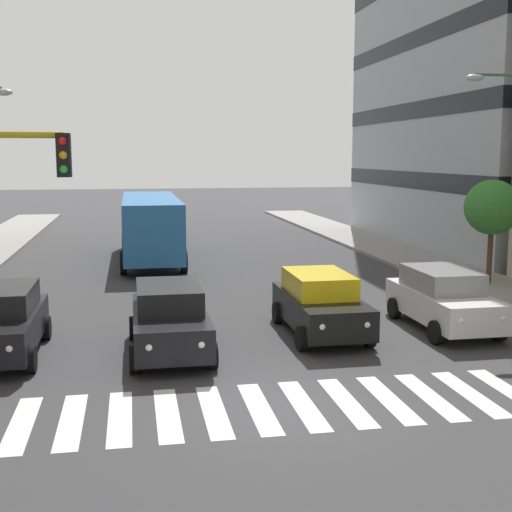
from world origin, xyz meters
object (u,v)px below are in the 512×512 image
at_px(bus_behind_traffic, 150,222).
at_px(car_1, 320,303).
at_px(car_0, 443,298).
at_px(street_tree_1, 492,208).
at_px(car_2, 169,318).
at_px(car_3, 0,321).

bearing_deg(bus_behind_traffic, car_1, 106.45).
bearing_deg(car_0, street_tree_1, -129.38).
bearing_deg(car_0, car_1, -0.65).
relative_size(car_2, street_tree_1, 1.14).
bearing_deg(car_1, car_0, 179.35).
height_order(car_0, street_tree_1, street_tree_1).
distance_m(car_3, bus_behind_traffic, 15.45).
xyz_separation_m(car_0, car_1, (3.65, -0.04, 0.00)).
xyz_separation_m(car_3, street_tree_1, (-16.60, -6.14, 2.12)).
height_order(car_0, car_2, same).
relative_size(car_0, bus_behind_traffic, 0.42).
distance_m(car_1, bus_behind_traffic, 14.92).
xyz_separation_m(car_0, street_tree_1, (-4.60, -5.61, 2.12)).
relative_size(car_0, car_2, 1.00).
bearing_deg(car_2, street_tree_1, -152.13).
bearing_deg(car_2, car_0, -172.85).
distance_m(car_0, car_3, 12.01).
height_order(bus_behind_traffic, street_tree_1, street_tree_1).
relative_size(car_0, car_3, 1.00).
height_order(car_3, bus_behind_traffic, bus_behind_traffic).
xyz_separation_m(car_0, bus_behind_traffic, (7.86, -14.32, 0.97)).
distance_m(car_0, car_1, 3.65).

